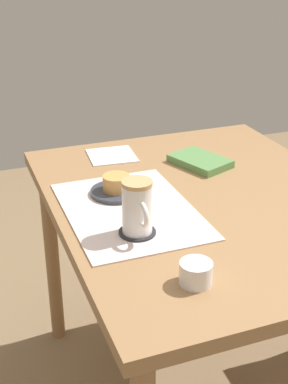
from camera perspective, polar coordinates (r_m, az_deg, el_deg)
dining_table at (r=1.54m, az=6.64°, el=-3.46°), size 1.05×0.85×0.75m
placemat at (r=1.41m, az=-1.52°, el=-2.00°), size 0.45×0.33×0.00m
pastry_plate at (r=1.50m, az=-2.95°, el=0.02°), size 0.15×0.15×0.01m
pastry at (r=1.49m, az=-2.97°, el=0.98°), size 0.08×0.08×0.04m
coffee_coaster at (r=1.30m, az=-0.72°, el=-4.29°), size 0.09×0.09×0.00m
coffee_mug at (r=1.27m, az=-0.70°, el=-1.62°), size 0.11×0.07×0.13m
paper_napkin at (r=1.77m, az=-3.47°, el=3.90°), size 0.16×0.16×0.00m
sugar_bowl at (r=1.13m, az=5.55°, el=-8.60°), size 0.07×0.07×0.05m
small_book at (r=1.71m, az=6.00°, el=3.30°), size 0.21×0.18×0.02m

